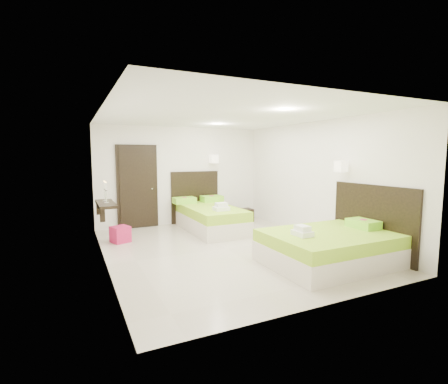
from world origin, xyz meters
name	(u,v)px	position (x,y,z in m)	size (l,w,h in m)	color
floor	(226,249)	(0.00, 0.00, 0.00)	(5.50, 5.50, 0.00)	#C1B5A0
bed_single	(209,216)	(0.37, 1.72, 0.34)	(1.36, 2.26, 1.87)	beige
bed_double	(332,245)	(1.27, -1.56, 0.31)	(2.11, 1.79, 1.74)	beige
nightstand	(245,215)	(1.67, 2.22, 0.18)	(0.40, 0.36, 0.36)	black
ottoman	(120,234)	(-1.83, 1.41, 0.17)	(0.34, 0.34, 0.34)	#AF1748
door	(137,187)	(-1.20, 2.70, 1.05)	(1.02, 0.15, 2.14)	black
console_shelf	(105,204)	(-2.08, 1.60, 0.82)	(0.35, 1.20, 0.78)	black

